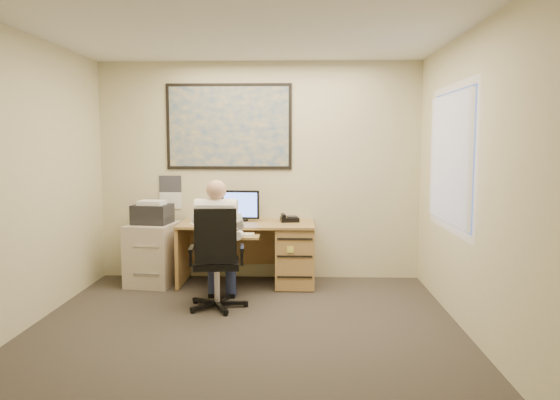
{
  "coord_description": "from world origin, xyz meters",
  "views": [
    {
      "loc": [
        0.48,
        -4.56,
        1.7
      ],
      "look_at": [
        0.29,
        1.3,
        1.09
      ],
      "focal_mm": 35.0,
      "sensor_mm": 36.0,
      "label": 1
    }
  ],
  "objects_px": {
    "filing_cabinet": "(153,248)",
    "office_chair": "(216,279)",
    "desk": "(275,248)",
    "person": "(217,244)"
  },
  "relations": [
    {
      "from": "desk",
      "to": "person",
      "type": "height_order",
      "value": "person"
    },
    {
      "from": "desk",
      "to": "person",
      "type": "bearing_deg",
      "value": -120.62
    },
    {
      "from": "filing_cabinet",
      "to": "desk",
      "type": "bearing_deg",
      "value": 9.28
    },
    {
      "from": "desk",
      "to": "office_chair",
      "type": "relative_size",
      "value": 1.51
    },
    {
      "from": "desk",
      "to": "filing_cabinet",
      "type": "bearing_deg",
      "value": -178.57
    },
    {
      "from": "filing_cabinet",
      "to": "office_chair",
      "type": "relative_size",
      "value": 0.96
    },
    {
      "from": "filing_cabinet",
      "to": "person",
      "type": "relative_size",
      "value": 0.77
    },
    {
      "from": "filing_cabinet",
      "to": "person",
      "type": "bearing_deg",
      "value": -37.02
    },
    {
      "from": "office_chair",
      "to": "person",
      "type": "distance_m",
      "value": 0.36
    },
    {
      "from": "desk",
      "to": "person",
      "type": "distance_m",
      "value": 1.12
    }
  ]
}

